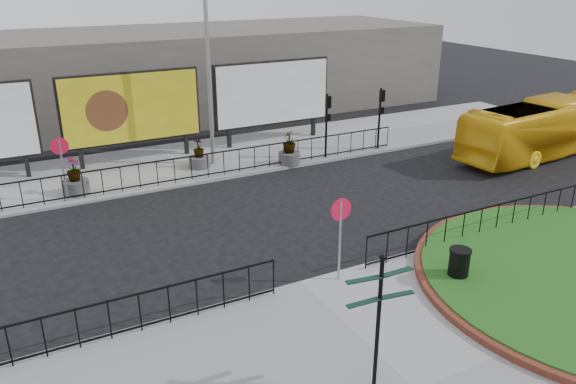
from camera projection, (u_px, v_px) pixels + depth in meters
ground at (301, 285)px, 15.90m from camera, size 90.00×90.00×0.00m
pavement_far at (175, 163)px, 25.77m from camera, size 44.00×6.00×0.12m
railing_near_left at (78, 328)px, 12.82m from camera, size 10.00×0.10×1.10m
railing_near_right at (481, 223)px, 18.21m from camera, size 9.00×0.10×1.10m
railing_far at (216, 164)px, 23.75m from camera, size 18.00×0.10×1.10m
speed_sign_far at (61, 155)px, 20.79m from camera, size 0.64×0.07×2.47m
speed_sign_near at (340, 221)px, 15.30m from camera, size 0.64×0.07×2.47m
billboard_mid at (132, 108)px, 24.99m from camera, size 6.20×0.31×4.10m
billboard_right at (273, 93)px, 28.01m from camera, size 6.20×0.31×4.10m
lamp_post at (208, 58)px, 23.85m from camera, size 0.74×0.18×9.23m
signal_pole_a at (327, 116)px, 25.63m from camera, size 0.22×0.26×3.00m
signal_pole_b at (381, 109)px, 26.92m from camera, size 0.22×0.26×3.00m
building_backdrop at (122, 76)px, 33.12m from camera, size 40.00×10.00×5.00m
fingerpost_sign at (379, 311)px, 11.08m from camera, size 1.48×0.36×3.16m
litter_bin at (459, 265)px, 15.64m from camera, size 0.61×0.61×1.01m
bus at (542, 129)px, 26.53m from camera, size 9.84×3.13×2.69m
planter_a at (75, 181)px, 21.93m from camera, size 1.02×1.02×1.50m
planter_b at (199, 158)px, 24.89m from camera, size 0.93×0.93×1.34m
planter_c at (289, 151)px, 25.36m from camera, size 0.99×0.99×1.57m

